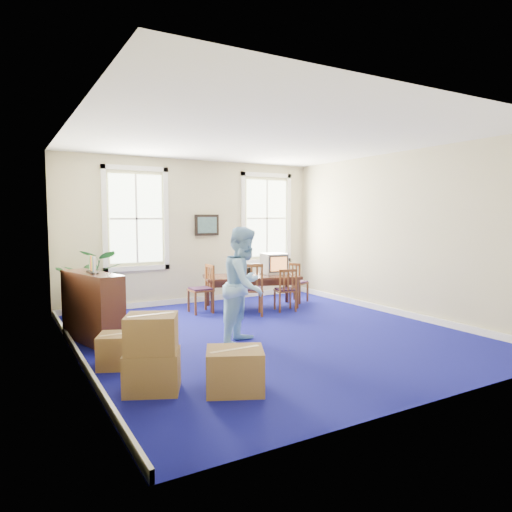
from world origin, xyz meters
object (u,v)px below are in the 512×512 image
conference_table (252,291)px  cardboard_boxes (168,346)px  potted_plant (92,284)px  man (244,285)px  credenza (92,308)px  crt_tv (274,263)px  chair_near_left (250,289)px

conference_table → cardboard_boxes: (-3.06, -3.49, 0.12)m
conference_table → potted_plant: size_ratio=1.50×
potted_plant → cardboard_boxes: potted_plant is taller
conference_table → man: (-1.44, -2.35, 0.55)m
conference_table → credenza: (-3.49, -1.19, 0.20)m
crt_tv → man: (-2.04, -2.40, -0.01)m
crt_tv → man: 3.15m
chair_near_left → potted_plant: size_ratio=0.78×
potted_plant → cardboard_boxes: size_ratio=0.83×
chair_near_left → man: bearing=81.9°
chair_near_left → potted_plant: bearing=-0.5°
chair_near_left → potted_plant: (-2.77, 1.24, 0.15)m
potted_plant → chair_near_left: bearing=-24.1°
conference_table → credenza: bearing=-144.6°
credenza → potted_plant: 1.78m
conference_table → cardboard_boxes: bearing=-114.8°
conference_table → cardboard_boxes: size_ratio=1.25×
crt_tv → credenza: (-4.08, -1.24, -0.37)m
man → potted_plant: man is taller
man → credenza: (-2.04, 1.16, -0.36)m
potted_plant → cardboard_boxes: bearing=-88.2°
chair_near_left → credenza: 3.12m
chair_near_left → cardboard_boxes: size_ratio=0.65×
conference_table → chair_near_left: 0.82m
chair_near_left → cardboard_boxes: 3.85m
conference_table → cardboard_boxes: cardboard_boxes is taller
man → credenza: man is taller
crt_tv → man: man is taller
conference_table → chair_near_left: size_ratio=1.93×
man → credenza: bearing=110.7°
crt_tv → cardboard_boxes: bearing=-128.9°
cardboard_boxes → man: bearing=35.1°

